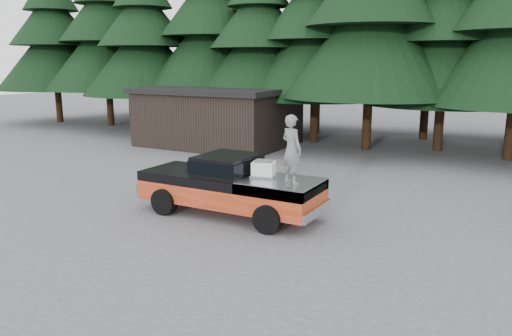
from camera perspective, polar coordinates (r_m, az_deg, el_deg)
The scene contains 7 objects.
ground at distance 14.69m, azimuth -0.27°, elevation -6.84°, with size 120.00×120.00×0.00m, color #4A4A4C.
pickup_truck at distance 15.73m, azimuth -3.00°, elevation -3.04°, with size 6.00×2.04×1.33m, color #E94125, non-canonical shape.
truck_cab at distance 15.56m, azimuth -3.35°, elevation 0.43°, with size 1.66×1.90×0.59m, color black.
air_compressor at distance 15.10m, azimuth 0.88°, elevation -0.19°, with size 0.65×0.54×0.45m, color white.
man_on_bed at distance 14.22m, azimuth 4.09°, elevation 2.16°, with size 0.72×0.47×1.98m, color slate.
utility_building at distance 29.00m, azimuth -4.29°, elevation 5.96°, with size 8.40×6.40×3.30m.
treeline at distance 30.15m, azimuth 17.38°, elevation 17.23°, with size 60.15×16.05×17.50m.
Camera 1 is at (6.77, -12.13, 4.79)m, focal length 35.00 mm.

